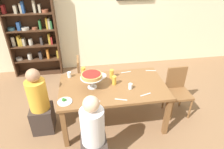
# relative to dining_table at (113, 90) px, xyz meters

# --- Properties ---
(ground_plane) EXTENTS (12.00, 12.00, 0.00)m
(ground_plane) POSITION_rel_dining_table_xyz_m (0.00, 0.00, -0.66)
(ground_plane) COLOR #846042
(rear_partition) EXTENTS (8.00, 0.12, 2.80)m
(rear_partition) POSITION_rel_dining_table_xyz_m (0.00, 2.20, 0.74)
(rear_partition) COLOR beige
(rear_partition) RESTS_ON ground_plane
(dining_table) EXTENTS (1.69, 0.97, 0.74)m
(dining_table) POSITION_rel_dining_table_xyz_m (0.00, 0.00, 0.00)
(dining_table) COLOR brown
(dining_table) RESTS_ON ground_plane
(bookshelf) EXTENTS (1.10, 0.30, 2.21)m
(bookshelf) POSITION_rel_dining_table_xyz_m (-1.54, 2.01, 0.51)
(bookshelf) COLOR #422819
(bookshelf) RESTS_ON ground_plane
(diner_head_west) EXTENTS (0.34, 0.34, 1.15)m
(diner_head_west) POSITION_rel_dining_table_xyz_m (-1.17, -0.01, -0.16)
(diner_head_west) COLOR #382D28
(diner_head_west) RESTS_ON ground_plane
(diner_near_left) EXTENTS (0.34, 0.34, 1.15)m
(diner_near_left) POSITION_rel_dining_table_xyz_m (-0.39, -0.79, -0.16)
(diner_near_left) COLOR #382D28
(diner_near_left) RESTS_ON ground_plane
(chair_head_east) EXTENTS (0.40, 0.40, 0.87)m
(chair_head_east) POSITION_rel_dining_table_xyz_m (1.18, 0.09, -0.17)
(chair_head_east) COLOR brown
(chair_head_east) RESTS_ON ground_plane
(chair_far_left) EXTENTS (0.40, 0.40, 0.87)m
(chair_far_left) POSITION_rel_dining_table_xyz_m (-0.43, 0.81, -0.17)
(chair_far_left) COLOR brown
(chair_far_left) RESTS_ON ground_plane
(deep_dish_pizza_stand) EXTENTS (0.35, 0.35, 0.25)m
(deep_dish_pizza_stand) POSITION_rel_dining_table_xyz_m (-0.33, 0.01, 0.29)
(deep_dish_pizza_stand) COLOR silver
(deep_dish_pizza_stand) RESTS_ON dining_table
(salad_plate_near_diner) EXTENTS (0.21, 0.21, 0.06)m
(salad_plate_near_diner) POSITION_rel_dining_table_xyz_m (-0.74, -0.30, 0.10)
(salad_plate_near_diner) COLOR white
(salad_plate_near_diner) RESTS_ON dining_table
(salad_plate_far_diner) EXTENTS (0.22, 0.22, 0.07)m
(salad_plate_far_diner) POSITION_rel_dining_table_xyz_m (-0.18, 0.32, 0.10)
(salad_plate_far_diner) COLOR white
(salad_plate_far_diner) RESTS_ON dining_table
(beer_glass_amber_tall) EXTENTS (0.07, 0.07, 0.15)m
(beer_glass_amber_tall) POSITION_rel_dining_table_xyz_m (0.02, 0.26, 0.16)
(beer_glass_amber_tall) COLOR gold
(beer_glass_amber_tall) RESTS_ON dining_table
(beer_glass_amber_short) EXTENTS (0.08, 0.08, 0.15)m
(beer_glass_amber_short) POSITION_rel_dining_table_xyz_m (-0.45, 0.42, 0.16)
(beer_glass_amber_short) COLOR gold
(beer_glass_amber_short) RESTS_ON dining_table
(beer_glass_amber_spare) EXTENTS (0.07, 0.07, 0.15)m
(beer_glass_amber_spare) POSITION_rel_dining_table_xyz_m (0.03, 0.04, 0.16)
(beer_glass_amber_spare) COLOR gold
(beer_glass_amber_spare) RESTS_ON dining_table
(water_glass_clear_near) EXTENTS (0.06, 0.06, 0.10)m
(water_glass_clear_near) POSITION_rel_dining_table_xyz_m (-0.69, 0.38, 0.13)
(water_glass_clear_near) COLOR white
(water_glass_clear_near) RESTS_ON dining_table
(water_glass_clear_far) EXTENTS (0.06, 0.06, 0.09)m
(water_glass_clear_far) POSITION_rel_dining_table_xyz_m (0.25, -0.13, 0.13)
(water_glass_clear_far) COLOR white
(water_glass_clear_far) RESTS_ON dining_table
(cutlery_fork_near) EXTENTS (0.18, 0.03, 0.00)m
(cutlery_fork_near) POSITION_rel_dining_table_xyz_m (-0.33, -0.35, 0.09)
(cutlery_fork_near) COLOR silver
(cutlery_fork_near) RESTS_ON dining_table
(cutlery_knife_near) EXTENTS (0.18, 0.07, 0.00)m
(cutlery_knife_near) POSITION_rel_dining_table_xyz_m (0.05, -0.37, 0.09)
(cutlery_knife_near) COLOR silver
(cutlery_knife_near) RESTS_ON dining_table
(cutlery_fork_far) EXTENTS (0.18, 0.07, 0.00)m
(cutlery_fork_far) POSITION_rel_dining_table_xyz_m (0.44, -0.31, 0.09)
(cutlery_fork_far) COLOR silver
(cutlery_fork_far) RESTS_ON dining_table
(cutlery_knife_far) EXTENTS (0.18, 0.04, 0.00)m
(cutlery_knife_far) POSITION_rel_dining_table_xyz_m (0.30, 0.39, 0.09)
(cutlery_knife_far) COLOR silver
(cutlery_knife_far) RESTS_ON dining_table
(cutlery_spare_fork) EXTENTS (0.18, 0.05, 0.00)m
(cutlery_spare_fork) POSITION_rel_dining_table_xyz_m (0.76, 0.37, 0.09)
(cutlery_spare_fork) COLOR silver
(cutlery_spare_fork) RESTS_ON dining_table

